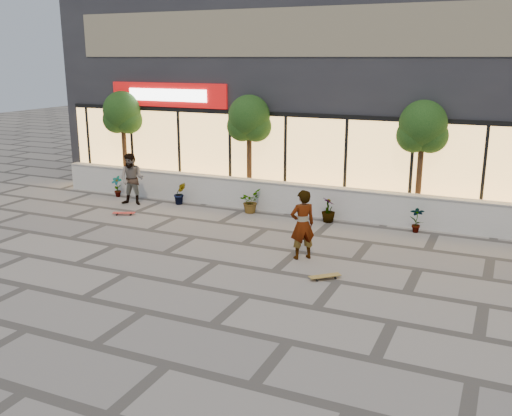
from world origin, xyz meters
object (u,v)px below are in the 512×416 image
at_px(skater_center, 302,225).
at_px(skateboard_center, 325,276).
at_px(tree_west, 122,115).
at_px(skateboard_left, 124,213).
at_px(tree_mideast, 423,130).
at_px(skater_left, 132,179).
at_px(tree_midwest, 249,121).

relative_size(skater_center, skateboard_center, 2.58).
relative_size(tree_west, skateboard_left, 5.10).
distance_m(tree_mideast, skater_left, 10.14).
bearing_deg(skater_center, skateboard_center, 88.71).
xyz_separation_m(tree_mideast, skateboard_left, (-9.17, -3.31, -2.91)).
height_order(tree_west, skateboard_left, tree_west).
distance_m(tree_midwest, skater_center, 6.52).
bearing_deg(skateboard_left, tree_mideast, -3.23).
height_order(tree_west, tree_midwest, same).
xyz_separation_m(tree_midwest, skateboard_center, (4.81, -6.05, -2.91)).
distance_m(tree_west, skater_center, 10.70).
relative_size(tree_west, skateboard_center, 5.41).
relative_size(tree_midwest, skateboard_center, 5.41).
bearing_deg(skater_center, tree_west, -69.90).
bearing_deg(tree_west, tree_midwest, 0.00).
xyz_separation_m(tree_west, skater_left, (1.77, -1.99, -2.05)).
xyz_separation_m(tree_west, skater_center, (9.30, -4.88, -2.05)).
bearing_deg(tree_midwest, tree_west, 180.00).
bearing_deg(tree_west, skater_left, -48.34).
bearing_deg(skateboard_left, skater_left, 90.09).
xyz_separation_m(tree_midwest, tree_mideast, (6.00, 0.00, 0.00)).
xyz_separation_m(skater_center, skateboard_left, (-6.97, 1.57, -0.86)).
bearing_deg(skateboard_center, skater_left, 111.88).
distance_m(tree_midwest, tree_mideast, 6.00).
bearing_deg(skater_left, tree_midwest, 16.21).
bearing_deg(tree_mideast, skater_center, -114.26).
relative_size(tree_midwest, skater_center, 2.09).
xyz_separation_m(tree_mideast, skater_center, (-2.20, -4.88, -2.05)).
relative_size(tree_mideast, skateboard_center, 5.41).
bearing_deg(skater_left, tree_west, 119.77).
bearing_deg(tree_west, skateboard_left, -54.78).
height_order(skater_left, skateboard_center, skater_left).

